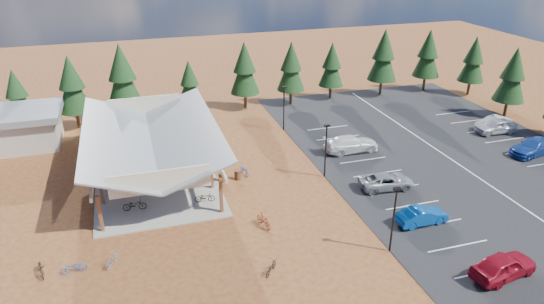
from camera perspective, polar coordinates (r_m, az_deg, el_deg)
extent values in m
plane|color=maroon|center=(42.12, 0.93, -5.02)|extent=(140.00, 140.00, 0.00)
cube|color=black|center=(52.49, 19.45, -0.20)|extent=(27.00, 44.00, 0.04)
cube|color=gray|center=(46.67, -13.57, -2.54)|extent=(10.60, 18.60, 0.10)
cube|color=brown|center=(38.65, -19.58, -6.83)|extent=(0.25, 0.25, 3.00)
cube|color=brown|center=(42.33, -19.50, -3.95)|extent=(0.25, 0.25, 3.00)
cube|color=brown|center=(46.09, -19.44, -1.53)|extent=(0.25, 0.25, 3.00)
cube|color=brown|center=(49.92, -19.39, 0.52)|extent=(0.25, 0.25, 3.00)
cube|color=brown|center=(53.81, -19.34, 2.27)|extent=(0.25, 0.25, 3.00)
cube|color=brown|center=(38.99, -6.01, -5.09)|extent=(0.25, 0.25, 3.00)
cube|color=brown|center=(42.63, -7.15, -2.39)|extent=(0.25, 0.25, 3.00)
cube|color=brown|center=(46.37, -8.11, -0.12)|extent=(0.25, 0.25, 3.00)
cube|color=brown|center=(50.18, -8.92, 1.81)|extent=(0.25, 0.25, 3.00)
cube|color=brown|center=(54.05, -9.62, 3.47)|extent=(0.25, 0.25, 3.00)
cube|color=beige|center=(45.51, -20.20, 0.10)|extent=(0.22, 18.00, 0.35)
cube|color=beige|center=(45.82, -7.73, 1.64)|extent=(0.22, 18.00, 0.35)
cube|color=slate|center=(45.05, -17.72, 1.47)|extent=(5.85, 19.40, 2.13)
cube|color=slate|center=(45.23, -10.41, 2.37)|extent=(5.85, 19.40, 2.13)
cube|color=beige|center=(36.91, -13.00, -3.39)|extent=(7.50, 0.15, 1.80)
cube|color=beige|center=(53.52, -14.78, 5.39)|extent=(7.50, 0.15, 1.80)
cube|color=#ADA593|center=(57.54, -28.63, 2.00)|extent=(10.00, 6.00, 3.20)
cube|color=slate|center=(56.92, -29.03, 3.81)|extent=(11.00, 7.00, 0.70)
cylinder|color=black|center=(34.93, 14.06, -7.91)|extent=(0.14, 0.14, 5.00)
cube|color=black|center=(33.66, 14.50, -4.24)|extent=(0.50, 0.25, 0.18)
cylinder|color=black|center=(44.24, 6.32, 0.00)|extent=(0.14, 0.14, 5.00)
cube|color=black|center=(43.24, 6.47, 3.07)|extent=(0.50, 0.25, 0.18)
cylinder|color=black|center=(54.61, 1.40, 5.05)|extent=(0.14, 0.14, 5.00)
cube|color=black|center=(53.81, 1.43, 7.61)|extent=(0.50, 0.25, 0.18)
cylinder|color=#502D1C|center=(44.52, -4.07, -2.68)|extent=(0.60, 0.60, 0.90)
cylinder|color=#502D1C|center=(44.23, -5.92, -2.94)|extent=(0.60, 0.60, 0.90)
cylinder|color=#382314|center=(62.10, -27.23, 3.10)|extent=(0.36, 0.36, 1.73)
cone|color=black|center=(61.22, -27.76, 5.65)|extent=(3.05, 3.05, 4.16)
cone|color=black|center=(60.75, -28.08, 7.19)|extent=(2.35, 2.35, 3.12)
cylinder|color=#382314|center=(60.02, -21.87, 3.59)|extent=(0.36, 0.36, 2.08)
cone|color=black|center=(58.95, -22.41, 6.78)|extent=(3.65, 3.65, 4.98)
cone|color=black|center=(58.41, -22.74, 8.71)|extent=(2.82, 2.82, 3.74)
cylinder|color=#382314|center=(59.73, -16.67, 4.37)|extent=(0.36, 0.36, 2.30)
cone|color=black|center=(58.55, -17.13, 7.96)|extent=(4.05, 4.05, 5.52)
cone|color=black|center=(57.97, -17.41, 10.13)|extent=(3.13, 3.13, 4.14)
cylinder|color=#382314|center=(60.90, -9.47, 5.16)|extent=(0.36, 0.36, 1.65)
cone|color=black|center=(60.03, -9.66, 7.67)|extent=(2.90, 2.90, 3.95)
cone|color=black|center=(59.58, -9.77, 9.19)|extent=(2.24, 2.24, 2.97)
cylinder|color=#382314|center=(62.13, -3.15, 6.08)|extent=(0.36, 0.36, 2.09)
cone|color=black|center=(61.09, -3.23, 9.23)|extent=(3.67, 3.67, 5.01)
cone|color=black|center=(60.56, -3.28, 11.13)|extent=(2.84, 2.84, 3.76)
cylinder|color=#382314|center=(63.53, 2.20, 6.48)|extent=(0.36, 0.36, 2.01)
cone|color=black|center=(62.54, 2.25, 9.46)|extent=(3.54, 3.54, 4.83)
cone|color=black|center=(62.04, 2.29, 11.25)|extent=(2.74, 2.74, 3.62)
cylinder|color=#382314|center=(66.29, 6.87, 7.05)|extent=(0.36, 0.36, 1.86)
cone|color=black|center=(65.41, 7.01, 9.69)|extent=(3.28, 3.28, 4.47)
cone|color=black|center=(64.95, 7.10, 11.27)|extent=(2.53, 2.53, 3.35)
cylinder|color=#382314|center=(68.82, 12.64, 7.44)|extent=(0.36, 0.36, 2.22)
cone|color=black|center=(67.83, 12.94, 10.48)|extent=(3.91, 3.91, 5.33)
cone|color=black|center=(67.34, 13.12, 12.31)|extent=(3.02, 3.02, 4.00)
cylinder|color=#382314|center=(72.64, 17.45, 7.76)|extent=(0.36, 0.36, 2.10)
cone|color=black|center=(71.75, 17.81, 10.47)|extent=(3.69, 3.69, 5.03)
cone|color=black|center=(71.30, 18.03, 12.10)|extent=(2.85, 2.85, 3.78)
cylinder|color=#382314|center=(65.69, 25.78, 4.64)|extent=(0.36, 0.36, 2.09)
cone|color=black|center=(64.71, 26.36, 7.59)|extent=(3.68, 3.68, 5.01)
cone|color=black|center=(64.21, 26.72, 9.36)|extent=(2.84, 2.84, 3.76)
cylinder|color=#382314|center=(72.71, 22.13, 7.03)|extent=(0.36, 0.36, 1.97)
cone|color=black|center=(71.87, 22.55, 9.56)|extent=(3.46, 3.46, 4.72)
cone|color=black|center=(71.44, 22.81, 11.07)|extent=(2.68, 2.68, 3.54)
imported|color=black|center=(41.02, -15.88, -6.00)|extent=(1.92, 0.80, 0.99)
imported|color=#999DA1|center=(44.72, -16.30, -3.28)|extent=(1.85, 0.68, 1.09)
imported|color=navy|center=(47.95, -15.38, -1.27)|extent=(1.96, 0.99, 0.98)
imported|color=maroon|center=(51.88, -16.72, 0.57)|extent=(1.65, 0.76, 0.96)
imported|color=black|center=(41.02, -7.92, -5.29)|extent=(1.73, 0.78, 0.88)
imported|color=gray|center=(43.73, -9.28, -3.31)|extent=(1.65, 0.69, 0.96)
imported|color=#1F4395|center=(48.57, -10.60, -0.43)|extent=(1.96, 1.19, 0.97)
imported|color=maroon|center=(51.00, -10.69, 0.76)|extent=(1.53, 0.72, 0.88)
imported|color=black|center=(36.41, -25.53, -12.21)|extent=(1.05, 1.91, 0.95)
imported|color=gray|center=(35.50, -18.31, -11.93)|extent=(1.12, 1.49, 0.89)
imported|color=#255098|center=(35.69, -22.33, -12.43)|extent=(1.74, 0.80, 0.88)
imported|color=maroon|center=(37.60, -0.98, -8.04)|extent=(1.04, 1.91, 1.11)
imported|color=black|center=(33.14, -0.15, -13.45)|extent=(1.46, 1.60, 0.85)
imported|color=#23369E|center=(45.35, -3.26, -2.10)|extent=(0.92, 1.82, 0.91)
imported|color=maroon|center=(35.96, 25.59, -11.96)|extent=(5.08, 2.71, 1.64)
imported|color=#09408E|center=(39.57, 17.21, -7.18)|extent=(4.18, 1.56, 1.36)
imported|color=gray|center=(43.91, 13.31, -3.35)|extent=(5.07, 2.70, 1.36)
imported|color=white|center=(50.35, 9.31, 0.95)|extent=(5.69, 2.31, 1.65)
imported|color=navy|center=(55.82, 28.45, 0.55)|extent=(5.83, 3.18, 1.60)
imported|color=#B0B1B9|center=(59.80, 24.85, 2.77)|extent=(4.78, 2.12, 1.60)
imported|color=silver|center=(60.89, 24.57, 3.12)|extent=(4.53, 2.04, 1.44)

